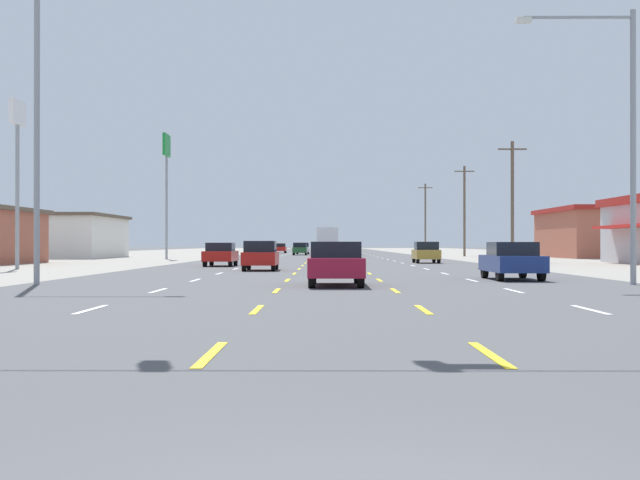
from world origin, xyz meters
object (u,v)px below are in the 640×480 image
at_px(pole_sign_left_row_1, 17,143).
at_px(hatchback_far_right_far, 426,252).
at_px(sedan_far_left_midfar, 221,254).
at_px(hatchback_inner_left_distant_b, 303,248).
at_px(sedan_far_right_near, 512,260).
at_px(box_truck_center_turn_farther, 327,240).
at_px(streetlight_left_row_0, 50,107).
at_px(sedan_far_left_distant_c, 280,248).
at_px(streetlight_right_row_0, 621,125).
at_px(pole_sign_left_row_2, 167,161).
at_px(hatchback_inner_left_farthest, 300,249).
at_px(sedan_center_turn_nearest, 336,263).
at_px(hatchback_inner_right_distant_a, 354,248).
at_px(hatchback_inner_left_mid, 261,255).

bearing_deg(pole_sign_left_row_1, hatchback_far_right_far, 32.42).
bearing_deg(sedan_far_left_midfar, hatchback_inner_left_distant_b, 86.83).
height_order(sedan_far_right_near, sedan_far_left_midfar, same).
bearing_deg(box_truck_center_turn_farther, streetlight_left_row_0, -97.68).
bearing_deg(sedan_far_left_distant_c, streetlight_right_row_0, -80.74).
relative_size(sedan_far_right_near, box_truck_center_turn_farther, 0.62).
height_order(hatchback_inner_left_distant_b, streetlight_right_row_0, streetlight_right_row_0).
bearing_deg(pole_sign_left_row_2, streetlight_left_row_0, -84.32).
xyz_separation_m(hatchback_inner_left_farthest, pole_sign_left_row_2, (-11.23, -28.72, 8.09)).
height_order(sedan_far_right_near, hatchback_inner_left_farthest, hatchback_inner_left_farthest).
bearing_deg(sedan_center_turn_nearest, sedan_far_right_near, 35.51).
relative_size(hatchback_far_right_far, pole_sign_left_row_2, 0.35).
bearing_deg(streetlight_right_row_0, hatchback_inner_right_distant_a, 94.26).
bearing_deg(hatchback_inner_left_farthest, sedan_far_left_midfar, -93.63).
bearing_deg(hatchback_inner_left_distant_b, pole_sign_left_row_1, -101.29).
distance_m(hatchback_far_right_far, sedan_far_left_distant_c, 70.82).
relative_size(box_truck_center_turn_farther, hatchback_inner_left_farthest, 1.85).
bearing_deg(hatchback_far_right_far, sedan_far_right_near, -90.15).
xyz_separation_m(box_truck_center_turn_farther, sedan_far_left_distant_c, (-7.05, 31.62, -1.08)).
distance_m(hatchback_inner_left_mid, box_truck_center_turn_farther, 55.85).
bearing_deg(hatchback_inner_left_mid, sedan_far_left_midfar, 109.27).
bearing_deg(streetlight_left_row_0, hatchback_far_right_far, 63.73).
bearing_deg(sedan_far_left_midfar, hatchback_far_right_far, 32.95).
distance_m(sedan_far_right_near, streetlight_right_row_0, 6.87).
distance_m(sedan_far_right_near, hatchback_inner_left_distant_b, 84.74).
height_order(pole_sign_left_row_1, streetlight_left_row_0, streetlight_left_row_0).
distance_m(hatchback_far_right_far, streetlight_right_row_0, 34.27).
height_order(sedan_center_turn_nearest, hatchback_inner_left_mid, hatchback_inner_left_mid).
bearing_deg(streetlight_right_row_0, box_truck_center_turn_farther, 97.78).
relative_size(box_truck_center_turn_farther, hatchback_inner_left_distant_b, 1.85).
height_order(hatchback_far_right_far, pole_sign_left_row_2, pole_sign_left_row_2).
xyz_separation_m(hatchback_inner_left_mid, hatchback_far_right_far, (10.66, 17.94, 0.00)).
relative_size(sedan_center_turn_nearest, pole_sign_left_row_1, 0.48).
xyz_separation_m(hatchback_inner_left_mid, pole_sign_left_row_1, (-13.58, 2.54, 6.15)).
distance_m(sedan_center_turn_nearest, hatchback_far_right_far, 35.27).
bearing_deg(hatchback_inner_right_distant_a, hatchback_inner_left_distant_b, 152.97).
bearing_deg(streetlight_left_row_0, box_truck_center_turn_farther, 82.32).
bearing_deg(pole_sign_left_row_2, hatchback_inner_left_farthest, 68.65).
bearing_deg(hatchback_inner_right_distant_a, hatchback_inner_left_farthest, -136.58).
bearing_deg(sedan_far_left_midfar, box_truck_center_turn_farther, 81.76).
height_order(sedan_far_left_midfar, streetlight_right_row_0, streetlight_right_row_0).
height_order(sedan_center_turn_nearest, streetlight_left_row_0, streetlight_left_row_0).
relative_size(sedan_far_right_near, hatchback_far_right_far, 1.15).
bearing_deg(pole_sign_left_row_1, pole_sign_left_row_2, 85.23).
height_order(sedan_far_left_midfar, box_truck_center_turn_farther, box_truck_center_turn_farther).
relative_size(hatchback_inner_left_farthest, pole_sign_left_row_2, 0.35).
bearing_deg(pole_sign_left_row_1, sedan_center_turn_nearest, -47.96).
bearing_deg(hatchback_inner_right_distant_a, hatchback_far_right_far, -85.99).
distance_m(sedan_far_left_midfar, streetlight_left_row_0, 25.61).
bearing_deg(hatchback_inner_left_farthest, hatchback_inner_right_distant_a, 43.42).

